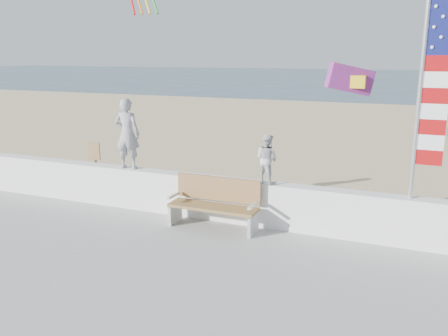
{
  "coord_description": "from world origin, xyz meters",
  "views": [
    {
      "loc": [
        3.74,
        -6.71,
        3.58
      ],
      "look_at": [
        0.2,
        1.8,
        1.35
      ],
      "focal_mm": 38.0,
      "sensor_mm": 36.0,
      "label": 1
    }
  ],
  "objects": [
    {
      "name": "adult",
      "position": [
        -2.2,
        2.0,
        1.86
      ],
      "size": [
        0.61,
        0.44,
        1.56
      ],
      "primitive_type": "imported",
      "rotation": [
        0.0,
        0.0,
        3.26
      ],
      "color": "#939398",
      "rests_on": "seawall"
    },
    {
      "name": "sign",
      "position": [
        -3.33,
        2.28,
        0.94
      ],
      "size": [
        0.32,
        0.07,
        1.46
      ],
      "color": "brown",
      "rests_on": "sand"
    },
    {
      "name": "flag",
      "position": [
        3.82,
        2.0,
        2.99
      ],
      "size": [
        0.5,
        0.08,
        3.5
      ],
      "color": "silver",
      "rests_on": "seawall"
    },
    {
      "name": "ground",
      "position": [
        0.0,
        0.0,
        0.0
      ],
      "size": [
        220.0,
        220.0,
        0.0
      ],
      "primitive_type": "plane",
      "color": "#2A4654",
      "rests_on": "ground"
    },
    {
      "name": "parafoil_kite",
      "position": [
        2.26,
        4.13,
        3.02
      ],
      "size": [
        1.07,
        0.78,
        0.74
      ],
      "color": "red",
      "rests_on": "ground"
    },
    {
      "name": "bench",
      "position": [
        0.11,
        1.55,
        0.69
      ],
      "size": [
        1.8,
        0.57,
        1.0
      ],
      "color": "olive",
      "rests_on": "boardwalk"
    },
    {
      "name": "sand",
      "position": [
        0.0,
        9.0,
        0.04
      ],
      "size": [
        90.0,
        40.0,
        0.08
      ],
      "primitive_type": "cube",
      "color": "#CDB688",
      "rests_on": "ground"
    },
    {
      "name": "seawall",
      "position": [
        0.0,
        2.0,
        0.63
      ],
      "size": [
        30.0,
        0.35,
        0.9
      ],
      "primitive_type": "cube",
      "color": "white",
      "rests_on": "boardwalk"
    },
    {
      "name": "child",
      "position": [
        1.03,
        2.0,
        1.57
      ],
      "size": [
        0.58,
        0.52,
        0.98
      ],
      "primitive_type": "imported",
      "rotation": [
        0.0,
        0.0,
        2.76
      ],
      "color": "silver",
      "rests_on": "seawall"
    }
  ]
}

